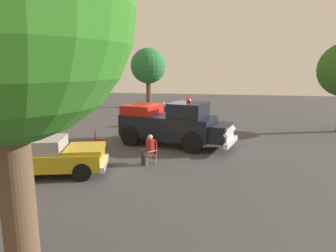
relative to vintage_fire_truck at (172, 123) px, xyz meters
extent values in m
plane|color=#424244|center=(-0.32, 0.46, -1.20)|extent=(60.00, 60.00, 0.00)
cylinder|color=black|center=(1.72, 0.60, -0.68)|extent=(1.09, 0.57, 1.04)
cylinder|color=black|center=(1.22, -1.34, -0.68)|extent=(1.09, 0.57, 1.04)
cylinder|color=black|center=(-1.68, 1.46, -0.68)|extent=(1.09, 0.57, 1.04)
cylinder|color=black|center=(-2.17, -0.48, -0.68)|extent=(1.09, 0.57, 1.04)
cube|color=black|center=(-0.23, 0.06, -0.15)|extent=(5.27, 3.24, 1.10)
cube|color=black|center=(2.54, -0.65, -0.28)|extent=(1.31, 1.93, 0.84)
cube|color=black|center=(0.89, -0.23, 0.75)|extent=(2.12, 2.26, 0.76)
cube|color=#B21914|center=(-1.73, 0.44, 0.60)|extent=(2.13, 2.32, 0.60)
cube|color=silver|center=(2.97, -0.76, -0.28)|extent=(0.47, 1.43, 0.64)
cube|color=silver|center=(3.07, -0.78, -0.70)|extent=(0.75, 2.22, 0.24)
sphere|color=white|center=(3.16, 0.00, -0.20)|extent=(0.32, 0.32, 0.26)
sphere|color=white|center=(2.78, -1.51, -0.20)|extent=(0.32, 0.32, 0.26)
sphere|color=red|center=(0.89, -0.23, 1.25)|extent=(0.34, 0.34, 0.28)
cylinder|color=black|center=(-2.85, -4.08, -0.86)|extent=(0.72, 0.43, 0.68)
cylinder|color=black|center=(-2.41, -5.66, -0.86)|extent=(0.72, 0.43, 0.68)
cylinder|color=black|center=(-5.65, -4.86, -0.86)|extent=(0.72, 0.43, 0.68)
cylinder|color=black|center=(-5.20, -6.44, -0.86)|extent=(0.72, 0.43, 0.68)
cube|color=gold|center=(-4.03, -5.26, -0.58)|extent=(4.53, 2.86, 0.64)
cube|color=gold|center=(-2.63, -4.87, -0.22)|extent=(1.79, 1.96, 0.20)
cube|color=#99999E|center=(-4.32, -5.34, -0.02)|extent=(2.25, 2.01, 0.56)
cube|color=silver|center=(-1.93, -4.68, -0.80)|extent=(0.67, 1.87, 0.20)
cylinder|color=#B7BABF|center=(-0.45, -3.63, -0.98)|extent=(0.04, 0.04, 0.44)
cylinder|color=#B7BABF|center=(-0.77, -3.32, -0.98)|extent=(0.04, 0.04, 0.44)
cylinder|color=#B7BABF|center=(-0.14, -3.31, -0.98)|extent=(0.04, 0.04, 0.44)
cylinder|color=#B7BABF|center=(-0.46, -3.01, -0.98)|extent=(0.04, 0.04, 0.44)
cube|color=#B21E1E|center=(-0.45, -3.32, -0.74)|extent=(0.68, 0.68, 0.04)
cube|color=#B21E1E|center=(-0.29, -3.14, -0.46)|extent=(0.37, 0.36, 0.56)
cube|color=#B7BABF|center=(-0.28, -3.48, -0.58)|extent=(0.33, 0.34, 0.03)
cube|color=#B7BABF|center=(-0.63, -3.15, -0.58)|extent=(0.33, 0.34, 0.03)
cylinder|color=#B7BABF|center=(-3.37, -1.12, -0.98)|extent=(0.04, 0.04, 0.44)
cylinder|color=#B7BABF|center=(-3.18, -1.52, -0.98)|extent=(0.04, 0.04, 0.44)
cylinder|color=#B7BABF|center=(-3.77, -1.30, -0.98)|extent=(0.04, 0.04, 0.44)
cylinder|color=#B7BABF|center=(-3.58, -1.70, -0.98)|extent=(0.04, 0.04, 0.44)
cube|color=#B21E1E|center=(-3.47, -1.41, -0.74)|extent=(0.64, 0.64, 0.04)
cube|color=#B21E1E|center=(-3.69, -1.51, -0.46)|extent=(0.24, 0.45, 0.56)
cube|color=#B7BABF|center=(-3.58, -1.19, -0.58)|extent=(0.41, 0.22, 0.03)
cube|color=#B7BABF|center=(-3.37, -1.63, -0.58)|extent=(0.41, 0.22, 0.03)
cylinder|color=#B7BABF|center=(-2.29, 1.46, -0.98)|extent=(0.03, 0.03, 0.44)
cylinder|color=#B7BABF|center=(-2.41, 1.04, -0.98)|extent=(0.03, 0.03, 0.44)
cylinder|color=#B7BABF|center=(-2.71, 1.58, -0.98)|extent=(0.03, 0.03, 0.44)
cylinder|color=#B7BABF|center=(-2.83, 1.16, -0.98)|extent=(0.03, 0.03, 0.44)
cube|color=beige|center=(-2.56, 1.31, -0.74)|extent=(0.59, 0.59, 0.04)
cube|color=beige|center=(-2.79, 1.37, -0.46)|extent=(0.17, 0.47, 0.56)
cube|color=#B7BABF|center=(-2.50, 1.54, -0.58)|extent=(0.43, 0.16, 0.03)
cube|color=#B7BABF|center=(-2.63, 1.08, -0.58)|extent=(0.43, 0.16, 0.03)
cylinder|color=#383842|center=(-0.57, -3.58, -0.97)|extent=(0.18, 0.18, 0.45)
cylinder|color=#383842|center=(-0.71, -3.44, -0.97)|extent=(0.18, 0.18, 0.45)
cube|color=#383842|center=(-0.46, -3.47, -0.69)|extent=(0.41, 0.42, 0.13)
cube|color=#383842|center=(-0.60, -3.33, -0.69)|extent=(0.41, 0.42, 0.13)
cube|color=maroon|center=(-0.39, -3.25, -0.39)|extent=(0.44, 0.44, 0.54)
sphere|color=beige|center=(-0.41, -3.27, -0.02)|extent=(0.31, 0.31, 0.22)
cylinder|color=#2D334C|center=(-1.42, 5.23, -0.76)|extent=(0.21, 0.21, 0.88)
cylinder|color=#2D334C|center=(-1.59, 5.37, -0.76)|extent=(0.21, 0.21, 0.88)
cube|color=#1E478C|center=(-1.50, 5.30, -0.04)|extent=(0.49, 0.47, 0.56)
cylinder|color=#1E478C|center=(-1.29, 5.13, -0.10)|extent=(0.14, 0.14, 0.60)
cylinder|color=#1E478C|center=(-1.71, 5.47, -0.10)|extent=(0.14, 0.14, 0.60)
sphere|color=tan|center=(-1.50, 5.30, 0.36)|extent=(0.32, 0.32, 0.23)
cylinder|color=brown|center=(-0.95, -11.08, 0.57)|extent=(0.60, 0.60, 3.53)
cylinder|color=brown|center=(-4.95, 15.06, 0.27)|extent=(0.50, 0.50, 2.94)
sphere|color=#277436|center=(-4.95, 15.06, 3.00)|extent=(3.61, 3.61, 3.61)
cube|color=orange|center=(0.83, 4.16, -1.18)|extent=(0.40, 0.40, 0.04)
cone|color=orange|center=(0.83, 4.16, -0.86)|extent=(0.32, 0.32, 0.60)
camera|label=1|loc=(2.57, -15.56, 2.97)|focal=32.44mm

